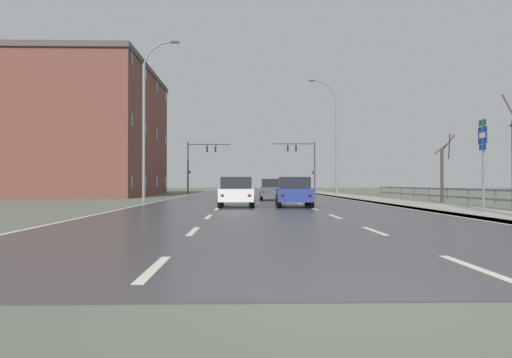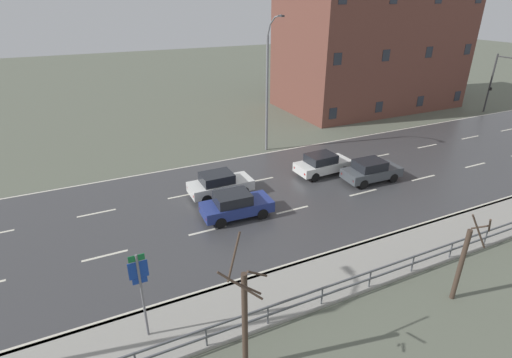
% 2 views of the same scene
% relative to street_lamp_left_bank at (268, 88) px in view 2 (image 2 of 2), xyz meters
% --- Properties ---
extents(guardrail, '(0.07, 30.14, 1.00)m').
position_rel_street_lamp_left_bank_xyz_m(guardrail, '(17.30, -8.70, -4.52)').
color(guardrail, '#515459').
rests_on(guardrail, ground).
extents(street_lamp_left_bank, '(2.40, 0.24, 10.66)m').
position_rel_street_lamp_left_bank_xyz_m(street_lamp_left_bank, '(0.00, 0.00, 0.00)').
color(street_lamp_left_bank, slate).
rests_on(street_lamp_left_bank, ground).
extents(highway_sign, '(0.09, 0.68, 3.79)m').
position_rel_street_lamp_left_bank_xyz_m(highway_sign, '(15.85, -13.04, -2.80)').
color(highway_sign, slate).
rests_on(highway_sign, ground).
extents(traffic_signal_left, '(5.29, 0.36, 6.29)m').
position_rel_street_lamp_left_bank_xyz_m(traffic_signal_left, '(0.83, 27.63, -0.90)').
color(traffic_signal_left, '#38383A').
rests_on(traffic_signal_left, ground).
extents(car_distant, '(1.97, 4.17, 1.57)m').
position_rel_street_lamp_left_bank_xyz_m(car_distant, '(6.07, 1.42, -4.42)').
color(car_distant, silver).
rests_on(car_distant, ground).
extents(car_near_left, '(1.97, 4.17, 1.57)m').
position_rel_street_lamp_left_bank_xyz_m(car_near_left, '(9.03, -6.60, -4.42)').
color(car_near_left, navy).
rests_on(car_near_left, ground).
extents(car_near_right, '(1.94, 4.15, 1.57)m').
position_rel_street_lamp_left_bank_xyz_m(car_near_right, '(8.52, 3.81, -4.42)').
color(car_near_right, '#474C51').
rests_on(car_near_right, ground).
extents(car_far_right, '(1.87, 4.11, 1.57)m').
position_rel_street_lamp_left_bank_xyz_m(car_far_right, '(6.02, -6.47, -4.42)').
color(car_far_right, silver).
rests_on(car_far_right, ground).
extents(brick_building, '(11.41, 20.13, 12.80)m').
position_rel_street_lamp_left_bank_xyz_m(brick_building, '(-8.56, 17.38, 1.18)').
color(brick_building, brown).
rests_on(brick_building, ground).
extents(bare_tree_near, '(1.40, 1.66, 5.32)m').
position_rel_street_lamp_left_bank_xyz_m(bare_tree_near, '(18.71, -10.27, -2.86)').
color(bare_tree_near, '#423328').
rests_on(bare_tree_near, ground).
extents(bare_tree_mid, '(1.10, 1.44, 4.44)m').
position_rel_street_lamp_left_bank_xyz_m(bare_tree_mid, '(19.33, -0.79, -3.25)').
color(bare_tree_mid, '#423328').
rests_on(bare_tree_mid, ground).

